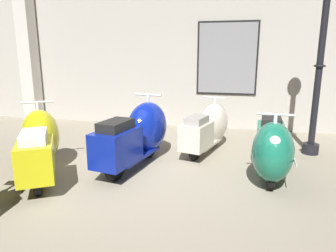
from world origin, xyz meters
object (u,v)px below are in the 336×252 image
scooter_2 (209,127)px  scooter_3 (272,148)px  scooter_0 (39,143)px  lamppost (320,61)px  scooter_1 (139,134)px

scooter_2 → scooter_3: size_ratio=0.96×
scooter_0 → lamppost: 4.67m
scooter_0 → scooter_2: 2.88m
lamppost → scooter_1: bearing=-157.1°
scooter_0 → scooter_1: 1.49m
scooter_2 → scooter_3: (1.00, -1.19, 0.03)m
scooter_3 → scooter_1: bearing=-92.9°
scooter_1 → scooter_2: size_ratio=1.15×
scooter_3 → lamppost: (0.81, 1.39, 1.16)m
scooter_3 → lamppost: 1.98m
scooter_1 → scooter_2: bearing=-35.9°
scooter_1 → scooter_2: 1.41m
scooter_0 → scooter_1: (1.26, 0.78, 0.02)m
scooter_0 → scooter_3: scooter_0 is taller
scooter_3 → scooter_0: bearing=-77.1°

